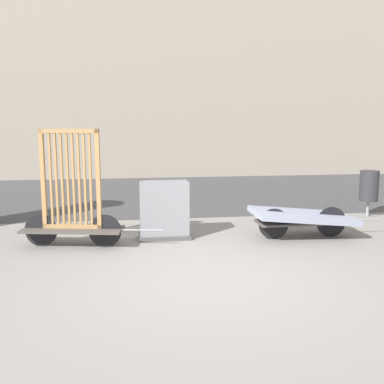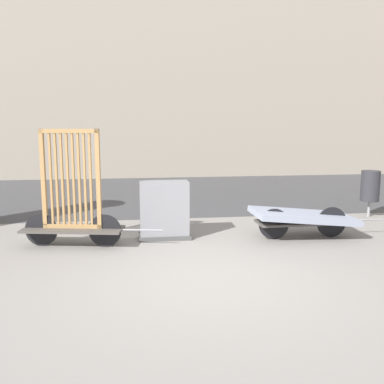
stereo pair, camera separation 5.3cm
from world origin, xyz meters
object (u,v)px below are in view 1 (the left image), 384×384
at_px(bike_cart_with_bedframe, 72,207).
at_px(bike_cart_with_mattress, 303,217).
at_px(trash_bin, 369,186).
at_px(utility_cabinet, 164,212).

bearing_deg(bike_cart_with_bedframe, bike_cart_with_mattress, 10.82).
distance_m(bike_cart_with_bedframe, trash_bin, 6.52).
bearing_deg(bike_cart_with_mattress, utility_cabinet, 171.95).
height_order(bike_cart_with_bedframe, bike_cart_with_mattress, bike_cart_with_bedframe).
bearing_deg(trash_bin, bike_cart_with_bedframe, -165.74).
height_order(bike_cart_with_bedframe, utility_cabinet, bike_cart_with_bedframe).
xyz_separation_m(bike_cart_with_mattress, utility_cabinet, (-2.54, 0.34, 0.10)).
bearing_deg(bike_cart_with_mattress, bike_cart_with_bedframe, 179.53).
bearing_deg(utility_cabinet, trash_bin, 15.01).
distance_m(bike_cart_with_mattress, trash_bin, 2.72).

